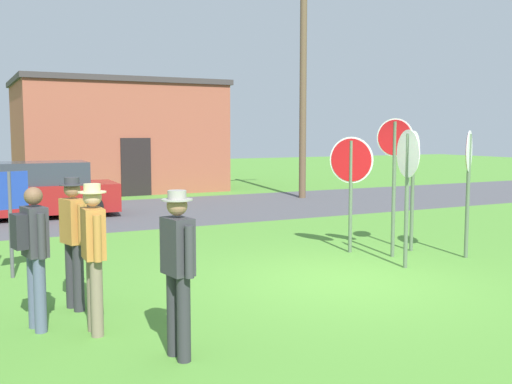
# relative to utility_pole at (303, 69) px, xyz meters

# --- Properties ---
(ground_plane) EXTENTS (80.00, 80.00, 0.00)m
(ground_plane) POSITION_rel_utility_pole_xyz_m (-5.60, -10.50, -4.47)
(ground_plane) COLOR #518E33
(street_asphalt) EXTENTS (60.00, 6.40, 0.01)m
(street_asphalt) POSITION_rel_utility_pole_xyz_m (-5.60, -1.19, -4.47)
(street_asphalt) COLOR #4C4C51
(street_asphalt) RESTS_ON ground
(building_background) EXTENTS (7.71, 5.65, 4.31)m
(building_background) POSITION_rel_utility_pole_xyz_m (-5.07, 5.99, -2.31)
(building_background) COLOR brown
(building_background) RESTS_ON ground
(utility_pole) EXTENTS (1.80, 0.24, 8.58)m
(utility_pole) POSITION_rel_utility_pole_xyz_m (0.00, 0.00, 0.00)
(utility_pole) COLOR brown
(utility_pole) RESTS_ON ground
(parked_car_on_street) EXTENTS (4.36, 2.13, 1.51)m
(parked_car_on_street) POSITION_rel_utility_pole_xyz_m (-8.96, -0.99, -3.78)
(parked_car_on_street) COLOR maroon
(parked_car_on_street) RESTS_ON ground
(stop_sign_leaning_right) EXTENTS (0.35, 0.62, 2.57)m
(stop_sign_leaning_right) POSITION_rel_utility_pole_xyz_m (-3.68, -9.41, -2.74)
(stop_sign_leaning_right) COLOR #51664C
(stop_sign_leaning_right) RESTS_ON ground
(stop_sign_center_cluster) EXTENTS (0.49, 0.76, 2.23)m
(stop_sign_center_cluster) POSITION_rel_utility_pole_xyz_m (-4.16, -8.72, -2.94)
(stop_sign_center_cluster) COLOR #51664C
(stop_sign_center_cluster) RESTS_ON ground
(stop_sign_far_back) EXTENTS (0.55, 0.29, 2.34)m
(stop_sign_far_back) POSITION_rel_utility_pole_xyz_m (-3.00, -9.13, -2.92)
(stop_sign_far_back) COLOR #51664C
(stop_sign_far_back) RESTS_ON ground
(stop_sign_nearest) EXTENTS (0.61, 0.46, 2.35)m
(stop_sign_nearest) POSITION_rel_utility_pole_xyz_m (-2.52, -10.08, -2.87)
(stop_sign_nearest) COLOR #51664C
(stop_sign_nearest) RESTS_ON ground
(stop_sign_rear_left) EXTENTS (0.20, 0.79, 2.36)m
(stop_sign_rear_left) POSITION_rel_utility_pole_xyz_m (-4.08, -10.24, -2.85)
(stop_sign_rear_left) COLOR #51664C
(stop_sign_rear_left) RESTS_ON ground
(person_near_signs) EXTENTS (0.32, 0.57, 1.74)m
(person_near_signs) POSITION_rel_utility_pole_xyz_m (-9.54, -11.29, -3.49)
(person_near_signs) COLOR #7A6B56
(person_near_signs) RESTS_ON ground
(person_with_sunhat) EXTENTS (0.32, 0.55, 1.74)m
(person_with_sunhat) POSITION_rel_utility_pole_xyz_m (-9.57, -10.20, -3.49)
(person_with_sunhat) COLOR #2D2D33
(person_with_sunhat) RESTS_ON ground
(person_holding_notes) EXTENTS (0.40, 0.56, 1.69)m
(person_holding_notes) POSITION_rel_utility_pole_xyz_m (-10.14, -10.86, -3.49)
(person_holding_notes) COLOR #4C5670
(person_holding_notes) RESTS_ON ground
(person_in_dark_shirt) EXTENTS (0.32, 0.56, 1.74)m
(person_in_dark_shirt) POSITION_rel_utility_pole_xyz_m (-8.93, -12.44, -3.49)
(person_in_dark_shirt) COLOR #2D2D33
(person_in_dark_shirt) RESTS_ON ground
(info_panel_middle) EXTENTS (0.58, 0.20, 1.70)m
(info_panel_middle) POSITION_rel_utility_pole_xyz_m (-10.17, -7.99, -3.30)
(info_panel_middle) COLOR #4C4C51
(info_panel_middle) RESTS_ON ground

